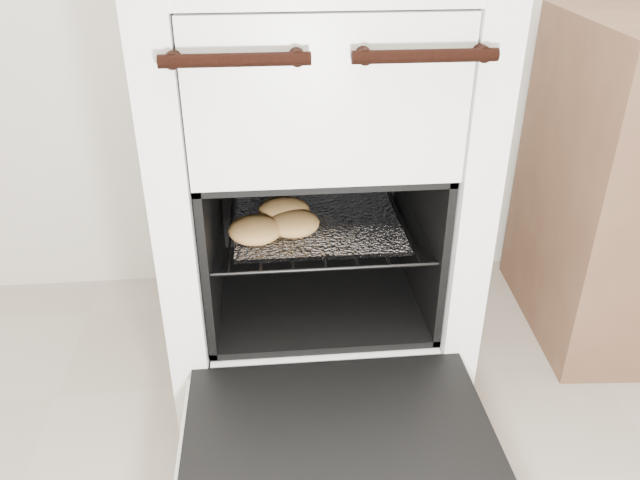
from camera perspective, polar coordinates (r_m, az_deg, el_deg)
The scene contains 5 objects.
stove at distance 1.42m, azimuth -0.58°, elevation 4.77°, with size 0.62×0.70×0.96m.
oven_door at distance 1.14m, azimuth 1.87°, elevation -18.47°, with size 0.56×0.44×0.04m.
oven_rack at distance 1.38m, azimuth -0.33°, elevation 1.80°, with size 0.45×0.44×0.01m.
foil_sheet at distance 1.36m, azimuth -0.25°, elevation 1.64°, with size 0.35×0.31×0.01m, color white.
baked_rolls at distance 1.31m, azimuth -3.89°, elevation 1.79°, with size 0.23×0.23×0.05m.
Camera 1 is at (-0.14, -0.14, 1.04)m, focal length 35.00 mm.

